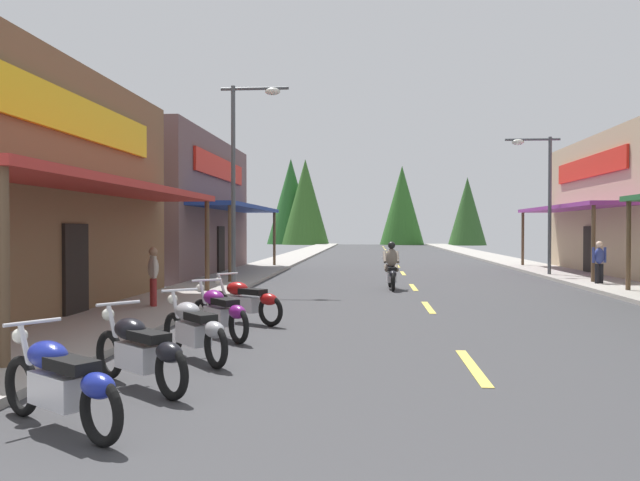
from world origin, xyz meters
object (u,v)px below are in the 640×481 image
Objects in this scene: streetlamp_right at (541,185)px; motorcycle_parked_left_2 at (194,328)px; motorcycle_parked_left_1 at (140,350)px; rider_cruising_lead at (391,269)px; streetlamp_left at (243,158)px; pedestrian_strolling at (599,261)px; motorcycle_parked_left_0 at (60,381)px; motorcycle_parked_left_4 at (245,300)px; motorcycle_parked_left_3 at (219,311)px; pedestrian_browsing at (153,274)px.

streetlamp_right reaches higher than motorcycle_parked_left_2.
rider_cruising_lead reaches higher than motorcycle_parked_left_1.
rider_cruising_lead is at bearing -57.00° from motorcycle_parked_left_2.
streetlamp_left reaches higher than pedestrian_strolling.
streetlamp_left reaches higher than motorcycle_parked_left_0.
motorcycle_parked_left_4 is at bearing 109.51° from pedestrian_strolling.
streetlamp_left is at bearing -31.70° from motorcycle_parked_left_3.
rider_cruising_lead reaches higher than motorcycle_parked_left_2.
streetlamp_right is at bearing -92.24° from motorcycle_parked_left_4.
motorcycle_parked_left_3 is (-0.08, 1.91, 0.00)m from motorcycle_parked_left_2.
motorcycle_parked_left_4 is (0.23, 5.46, 0.00)m from motorcycle_parked_left_1.
motorcycle_parked_left_1 and motorcycle_parked_left_4 have the same top height.
motorcycle_parked_left_2 is at bearing 141.84° from motorcycle_parked_left_3.
streetlamp_right reaches higher than motorcycle_parked_left_1.
motorcycle_parked_left_3 is 1.82m from motorcycle_parked_left_4.
streetlamp_right is 5.29m from pedestrian_strolling.
streetlamp_left is 9.83m from motorcycle_parked_left_3.
pedestrian_browsing is at bearing -101.91° from streetlamp_left.
motorcycle_parked_left_1 is at bearing -84.30° from streetlamp_left.
pedestrian_browsing is (-5.93, -5.86, 0.23)m from rider_cruising_lead.
streetlamp_right is at bearing -77.52° from motorcycle_parked_left_1.
motorcycle_parked_left_1 is 3.64m from motorcycle_parked_left_3.
motorcycle_parked_left_2 is 1.91m from motorcycle_parked_left_3.
motorcycle_parked_left_0 and motorcycle_parked_left_4 have the same top height.
motorcycle_parked_left_3 is at bearing -38.35° from motorcycle_parked_left_2.
motorcycle_parked_left_3 is at bearing 158.18° from rider_cruising_lead.
pedestrian_strolling is (13.04, 7.34, 0.02)m from pedestrian_browsing.
streetlamp_right reaches higher than pedestrian_strolling.
streetlamp_left reaches higher than streetlamp_right.
streetlamp_right is at bearing 16.11° from pedestrian_browsing.
motorcycle_parked_left_2 is at bearing 161.66° from rider_cruising_lead.
motorcycle_parked_left_4 is 8.35m from rider_cruising_lead.
pedestrian_browsing is (-2.38, 7.26, 0.39)m from motorcycle_parked_left_1.
pedestrian_strolling is at bearing -79.38° from streetlamp_right.
pedestrian_browsing is (-2.50, 3.62, 0.39)m from motorcycle_parked_left_3.
motorcycle_parked_left_0 is at bearing 123.14° from motorcycle_parked_left_1.
streetlamp_right is 3.12× the size of motorcycle_parked_left_4.
rider_cruising_lead is at bearing -80.16° from motorcycle_parked_left_4.
motorcycle_parked_left_2 is (0.20, 1.73, 0.00)m from motorcycle_parked_left_1.
rider_cruising_lead reaches higher than motorcycle_parked_left_4.
motorcycle_parked_left_2 is 16.59m from pedestrian_strolling.
motorcycle_parked_left_2 is (1.45, -10.88, -3.79)m from streetlamp_left.
motorcycle_parked_left_0 and motorcycle_parked_left_2 have the same top height.
pedestrian_browsing reaches higher than motorcycle_parked_left_3.
streetlamp_left reaches higher than pedestrian_browsing.
pedestrian_browsing is at bearing -136.29° from streetlamp_right.
motorcycle_parked_left_1 is at bearing 120.88° from motorcycle_parked_left_4.
motorcycle_parked_left_0 is (1.07, -14.23, -3.79)m from streetlamp_left.
motorcycle_parked_left_1 is 7.65m from pedestrian_browsing.
streetlamp_left reaches higher than motorcycle_parked_left_3.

